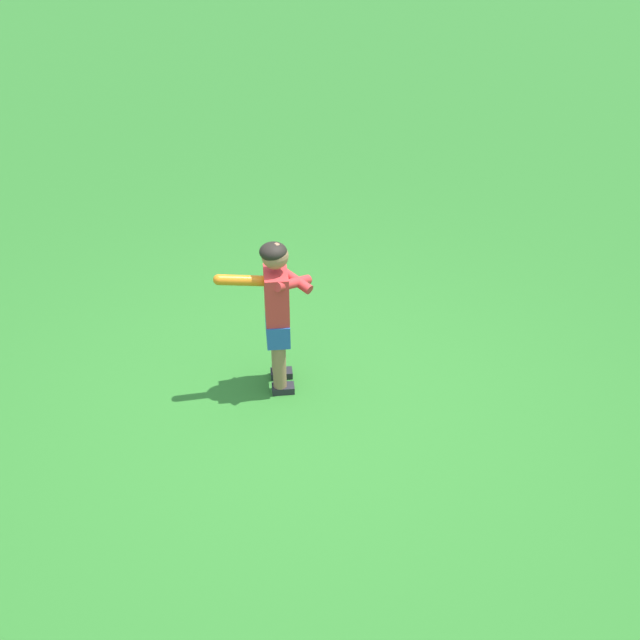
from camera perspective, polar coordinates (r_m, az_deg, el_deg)
The scene contains 2 objects.
ground_plane at distance 5.18m, azimuth -1.02°, elevation -6.17°, with size 40.00×40.00×0.00m, color #2D7528.
child_batter at distance 4.98m, azimuth -3.24°, elevation 1.22°, with size 0.31×0.63×1.08m.
Camera 1 is at (3.76, -1.42, 3.26)m, focal length 43.61 mm.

